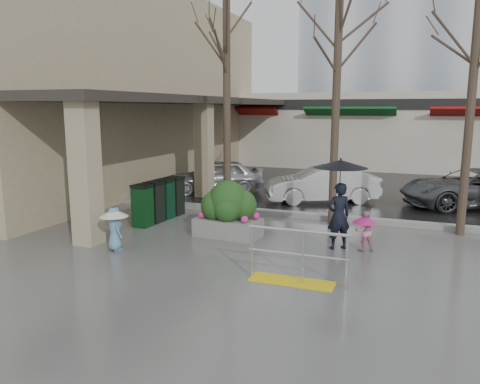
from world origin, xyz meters
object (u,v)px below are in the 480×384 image
Objects in this scene: tree_west at (227,42)px; child_blue at (114,224)px; woman at (339,193)px; car_c at (472,188)px; tree_mideast at (477,39)px; child_pink at (364,228)px; planter at (228,210)px; handrail at (295,263)px; car_b at (322,184)px; tree_midwest at (339,30)px; news_boxes at (159,200)px; car_a at (215,176)px.

child_blue is (-1.00, -4.31, -4.46)m from tree_west.
woman is 7.10m from car_c.
tree_mideast is 7.02× the size of child_pink.
woman is 1.24× the size of planter.
handrail is at bearing -46.74° from car_c.
car_b reaches higher than child_pink.
tree_mideast is (3.30, -0.00, -0.37)m from tree_midwest.
tree_midwest is 5.52m from car_b.
woman reaches higher than car_c.
tree_west is at bearing -180.00° from tree_mideast.
tree_west is at bearing -180.00° from tree_midwest.
tree_mideast is 1.70× the size of car_b.
tree_west is 4.96m from news_boxes.
tree_mideast reaches higher than car_b.
woman is 5.52m from car_b.
car_b is (3.32, 7.23, 0.00)m from child_blue.
tree_mideast reaches higher than handrail.
planter is at bearing 133.45° from handrail.
child_blue is at bearing -49.54° from car_b.
tree_west is 3.21× the size of news_boxes.
car_c is (8.08, 8.18, 0.00)m from child_blue.
tree_midwest is at bearing 91.91° from handrail.
planter is 0.46× the size of car_a.
news_boxes is at bearing -45.24° from woman.
handrail is at bearing -123.19° from tree_mideast.
woman is 1.00× the size of news_boxes.
car_c reaches higher than handrail.
woman is at bearing -125.24° from child_blue.
car_b reaches higher than child_blue.
tree_midwest is 5.55m from planter.
child_pink is 8.50m from car_a.
child_blue is 11.50m from car_c.
planter reaches higher than news_boxes.
tree_midwest is 6.79m from news_boxes.
tree_mideast reaches higher than car_c.
tree_mideast is 1.76× the size of car_a.
tree_west reaches higher than news_boxes.
car_c reaches higher than news_boxes.
tree_mideast is 5.35m from child_pink.
car_c is (7.08, 3.87, -4.45)m from tree_west.
tree_west is 6.50m from tree_mideast.
woman is at bearing -139.32° from tree_mideast.
tree_west is 9.22m from car_c.
car_c is (6.11, 6.15, -0.06)m from planter.
car_c is (0.58, 3.87, -4.23)m from tree_mideast.
car_b reaches higher than news_boxes.
tree_mideast is at bearing 0.00° from tree_west.
woman is at bearing -76.88° from tree_midwest.
news_boxes is at bearing -36.83° from child_pink.
tree_midwest is at bearing -111.83° from woman.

